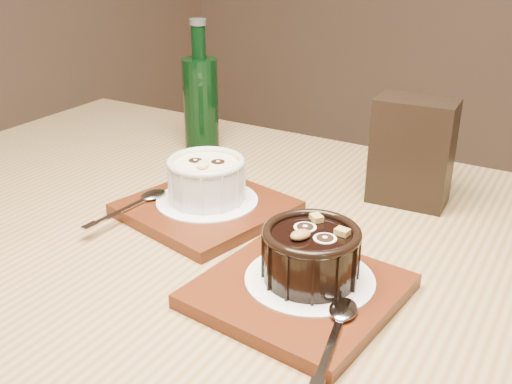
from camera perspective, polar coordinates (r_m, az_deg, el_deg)
table at (r=0.73m, az=-0.95°, el=-11.64°), size 1.23×0.84×0.75m
tray_left at (r=0.77m, az=-4.75°, el=-1.56°), size 0.21×0.21×0.01m
doily_left at (r=0.77m, az=-4.67°, el=-0.78°), size 0.13×0.13×0.00m
ramekin_white at (r=0.76m, az=-4.75°, el=1.38°), size 0.10×0.10×0.06m
spoon_left at (r=0.76m, az=-11.58°, el=-1.12°), size 0.03×0.14×0.01m
tray_right at (r=0.60m, az=4.06°, el=-9.39°), size 0.19×0.19×0.01m
doily_right at (r=0.60m, az=5.14°, el=-8.22°), size 0.13×0.13×0.00m
ramekin_dark at (r=0.59m, az=5.25°, el=-5.68°), size 0.10×0.10×0.06m
spoon_right at (r=0.53m, az=7.55°, el=-13.07°), size 0.06×0.14×0.01m
condiment_stand at (r=0.80m, az=14.64°, el=3.72°), size 0.11×0.07×0.14m
green_bottle at (r=0.97m, az=-5.28°, el=8.63°), size 0.06×0.06×0.21m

